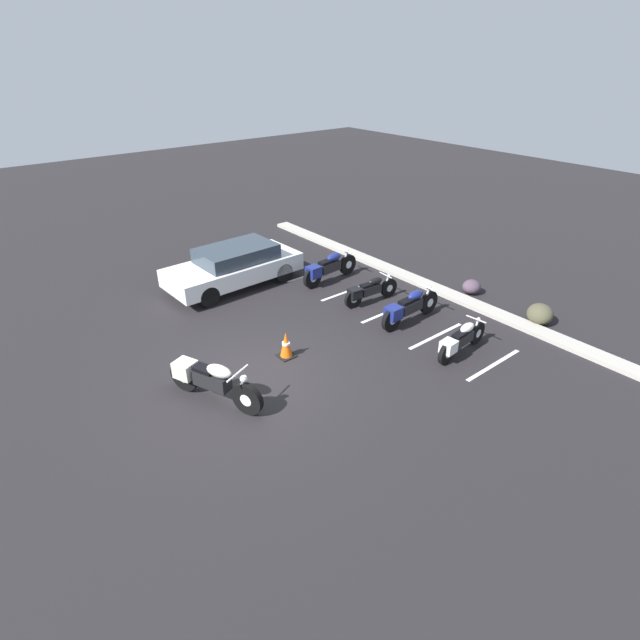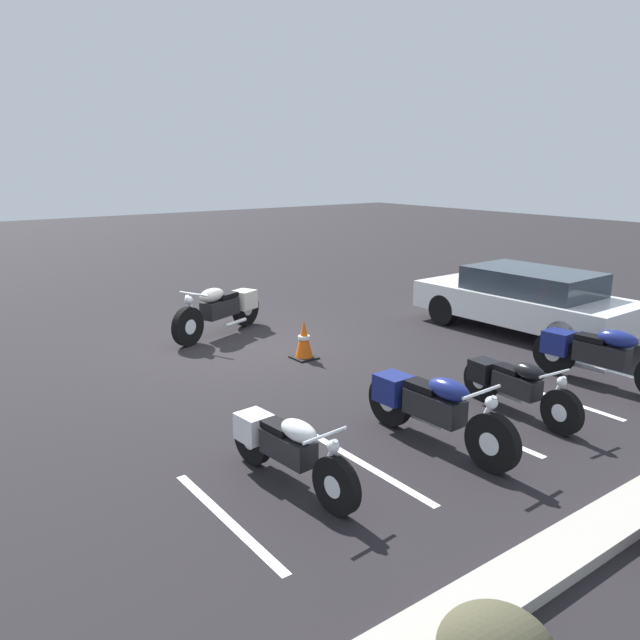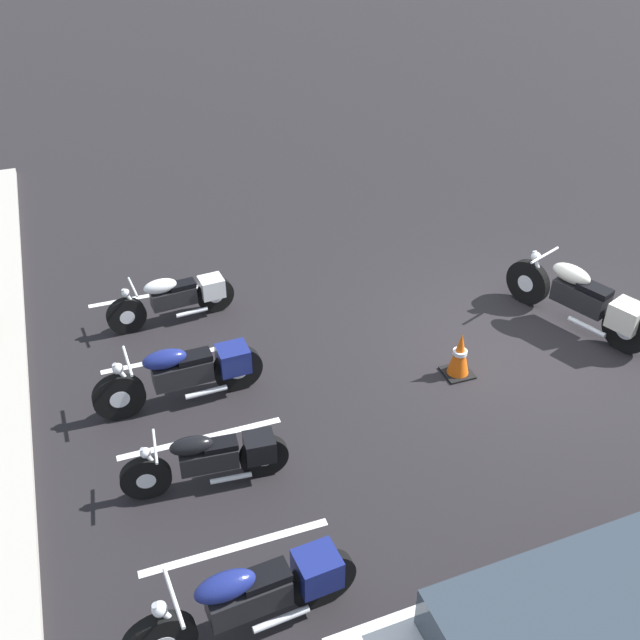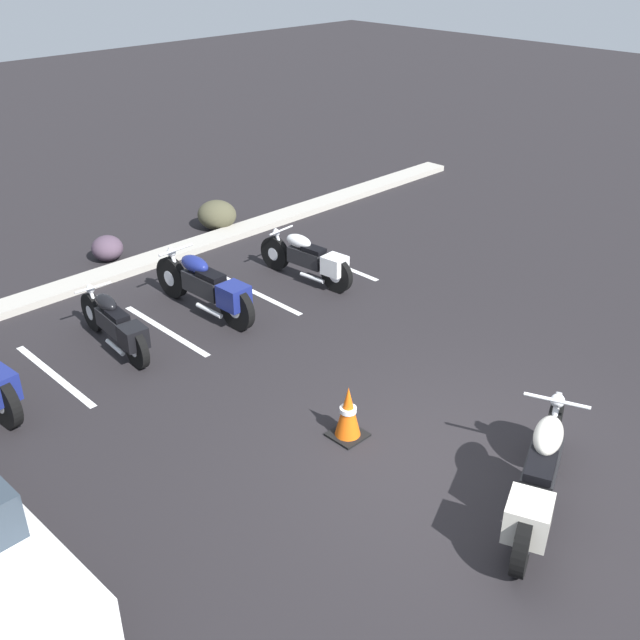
% 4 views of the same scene
% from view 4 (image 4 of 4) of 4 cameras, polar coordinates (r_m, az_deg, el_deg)
% --- Properties ---
extents(ground, '(60.00, 60.00, 0.00)m').
position_cam_4_polar(ground, '(8.62, 10.18, -11.28)').
color(ground, black).
extents(motorcycle_cream_featured, '(2.32, 1.15, 0.97)m').
position_cam_4_polar(motorcycle_cream_featured, '(7.92, 16.35, -11.45)').
color(motorcycle_cream_featured, black).
rests_on(motorcycle_cream_featured, ground).
extents(parked_bike_1, '(0.55, 1.96, 0.77)m').
position_cam_4_polar(parked_bike_1, '(10.87, -15.31, -0.34)').
color(parked_bike_1, black).
rests_on(parked_bike_1, ground).
extents(parked_bike_2, '(0.64, 2.27, 0.89)m').
position_cam_4_polar(parked_bike_2, '(11.55, -8.59, 2.53)').
color(parked_bike_2, black).
rests_on(parked_bike_2, ground).
extents(parked_bike_3, '(0.56, 1.99, 0.78)m').
position_cam_4_polar(parked_bike_3, '(12.54, -0.82, 4.68)').
color(parked_bike_3, black).
rests_on(parked_bike_3, ground).
extents(concrete_curb, '(18.00, 0.50, 0.12)m').
position_cam_4_polar(concrete_curb, '(13.37, -15.54, 3.48)').
color(concrete_curb, '#A8A399').
rests_on(concrete_curb, ground).
extents(landscape_rock_0, '(1.01, 1.03, 0.57)m').
position_cam_4_polar(landscape_rock_0, '(15.01, -7.86, 7.94)').
color(landscape_rock_0, '#474531').
rests_on(landscape_rock_0, ground).
extents(landscape_rock_1, '(0.67, 0.68, 0.45)m').
position_cam_4_polar(landscape_rock_1, '(13.97, -15.90, 5.28)').
color(landscape_rock_1, '#483847').
rests_on(landscape_rock_1, ground).
extents(traffic_cone, '(0.40, 0.40, 0.68)m').
position_cam_4_polar(traffic_cone, '(8.82, 2.15, -7.13)').
color(traffic_cone, black).
rests_on(traffic_cone, ground).
extents(stall_line_1, '(0.10, 2.10, 0.00)m').
position_cam_4_polar(stall_line_1, '(10.72, -19.60, -3.98)').
color(stall_line_1, white).
rests_on(stall_line_1, ground).
extents(stall_line_2, '(0.10, 2.10, 0.00)m').
position_cam_4_polar(stall_line_2, '(11.41, -11.68, -0.77)').
color(stall_line_2, white).
rests_on(stall_line_2, ground).
extents(stall_line_3, '(0.10, 2.10, 0.00)m').
position_cam_4_polar(stall_line_3, '(12.33, -4.82, 2.04)').
color(stall_line_3, white).
rests_on(stall_line_3, ground).
extents(stall_line_4, '(0.10, 2.10, 0.00)m').
position_cam_4_polar(stall_line_4, '(13.42, 1.03, 4.40)').
color(stall_line_4, white).
rests_on(stall_line_4, ground).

